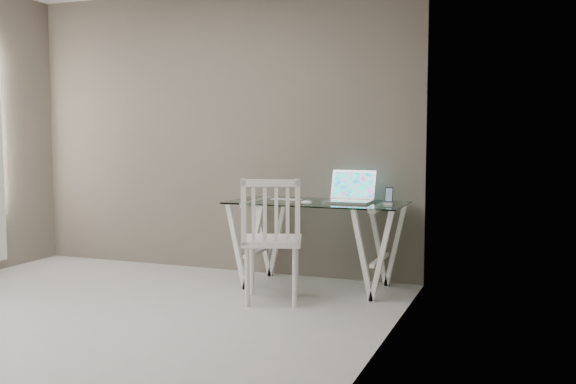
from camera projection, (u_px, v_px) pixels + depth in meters
name	position (u px, v px, depth m)	size (l,w,h in m)	color
room	(49.00, 72.00, 4.11)	(4.50, 4.52, 2.71)	#A8A6A1
desk	(317.00, 244.00, 5.51)	(1.50, 0.70, 0.75)	silver
chair	(272.00, 235.00, 4.96)	(0.57, 0.57, 0.99)	white
laptop	(350.00, 194.00, 5.47)	(0.39, 0.35, 0.26)	#BABABF
keyboard	(286.00, 200.00, 5.61)	(0.29, 0.12, 0.01)	silver
mouse	(307.00, 202.00, 5.27)	(0.10, 0.06, 0.03)	white
phone_dock	(389.00, 200.00, 5.27)	(0.08, 0.08, 0.14)	white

